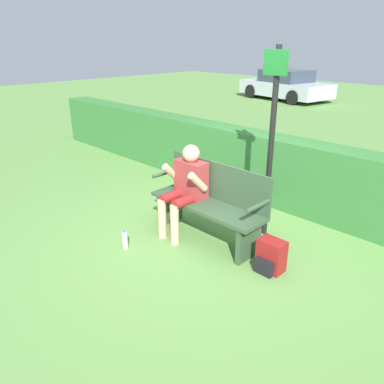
% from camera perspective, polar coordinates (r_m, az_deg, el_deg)
% --- Properties ---
extents(ground_plane, '(40.00, 40.00, 0.00)m').
position_cam_1_polar(ground_plane, '(4.93, 2.07, -7.06)').
color(ground_plane, '#5B8942').
extents(hedge_back, '(12.00, 0.48, 1.05)m').
position_cam_1_polar(hedge_back, '(5.94, 13.07, 3.14)').
color(hedge_back, '#337033').
rests_on(hedge_back, ground).
extents(park_bench, '(1.60, 0.46, 0.99)m').
position_cam_1_polar(park_bench, '(4.75, 2.72, -1.52)').
color(park_bench, '#334C33').
rests_on(park_bench, ground).
extents(person_seated, '(0.56, 0.58, 1.19)m').
position_cam_1_polar(person_seated, '(4.80, -0.98, 1.09)').
color(person_seated, '#993333').
rests_on(person_seated, ground).
extents(backpack, '(0.30, 0.27, 0.37)m').
position_cam_1_polar(backpack, '(4.30, 11.87, -9.58)').
color(backpack, maroon).
rests_on(backpack, ground).
extents(water_bottle, '(0.06, 0.06, 0.25)m').
position_cam_1_polar(water_bottle, '(4.72, -10.16, -7.25)').
color(water_bottle, silver).
rests_on(water_bottle, ground).
extents(signpost, '(0.31, 0.09, 2.36)m').
position_cam_1_polar(signpost, '(4.67, 12.03, 8.40)').
color(signpost, black).
rests_on(signpost, ground).
extents(parked_car, '(4.13, 2.45, 1.24)m').
position_cam_1_polar(parked_car, '(17.18, 14.04, 15.47)').
color(parked_car, '#B7BCC6').
rests_on(parked_car, ground).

